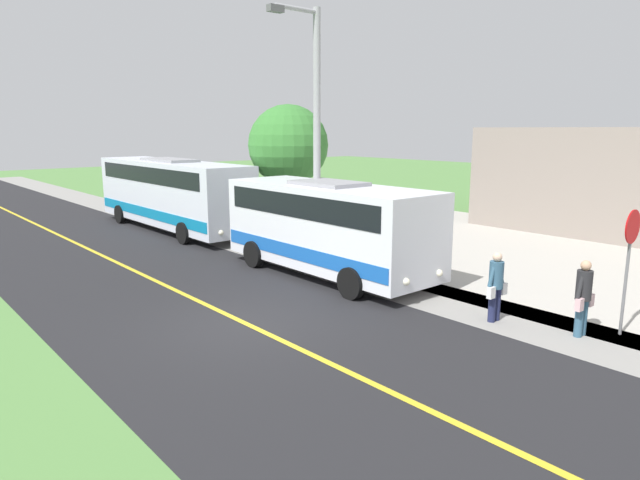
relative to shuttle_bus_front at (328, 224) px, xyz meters
The scene contains 12 objects.
ground_plane 5.32m from the shuttle_bus_front, 25.51° to the left, with size 120.00×120.00×0.00m, color #548442.
road_surface 5.32m from the shuttle_bus_front, 25.51° to the left, with size 8.00×100.00×0.01m, color black.
sidewalk 2.80m from the shuttle_bus_front, 106.32° to the left, with size 2.40×100.00×0.01m, color gray.
parking_lot_surface 9.54m from the shuttle_bus_front, 146.55° to the left, with size 14.00×36.00×0.01m, color #B2ADA3.
road_centre_line 5.32m from the shuttle_bus_front, 25.51° to the left, with size 0.16×100.00×0.00m, color gold.
shuttle_bus_front is the anchor object (origin of this frame).
transit_bus_rear 10.83m from the shuttle_bus_front, 89.49° to the right, with size 2.58×11.00×3.28m.
pedestrian_with_bags 7.83m from the shuttle_bus_front, 95.57° to the left, with size 0.72×0.34×1.76m.
pedestrian_waiting 5.99m from the shuttle_bus_front, 91.48° to the left, with size 0.72×0.34×1.72m.
stop_sign 8.48m from the shuttle_bus_front, 100.45° to the left, with size 0.76×0.07×2.88m.
street_light_pole 3.13m from the shuttle_bus_front, 106.65° to the right, with size 1.97×0.24×8.34m.
tree_curbside 6.80m from the shuttle_bus_front, 116.28° to the right, with size 3.35×3.35×5.62m.
Camera 1 is at (6.91, 10.79, 4.60)m, focal length 31.18 mm.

